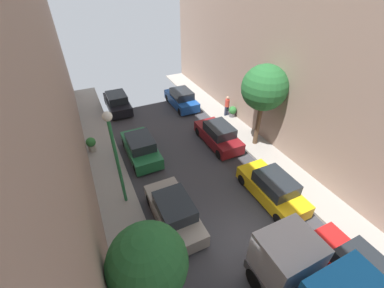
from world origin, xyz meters
name	(u,v)px	position (x,y,z in m)	size (l,w,h in m)	color
ground	(253,247)	(0.00, 0.00, 0.00)	(32.00, 32.00, 0.00)	#38383D
sidewalk_right	(330,209)	(5.00, 0.00, 0.07)	(2.00, 44.00, 0.15)	gray
parked_car_left_3	(174,212)	(-2.70, 2.85, 0.72)	(1.78, 4.20, 1.57)	gray
parked_car_left_4	(141,148)	(-2.70, 8.71, 0.72)	(1.78, 4.20, 1.57)	#1E6638
parked_car_left_5	(117,102)	(-2.70, 16.15, 0.72)	(1.78, 4.20, 1.57)	black
parked_car_right_1	(360,274)	(2.70, -3.07, 0.72)	(1.78, 4.20, 1.57)	red
parked_car_right_2	(273,189)	(2.70, 2.02, 0.72)	(1.78, 4.20, 1.57)	gold
parked_car_right_3	(218,135)	(2.70, 7.81, 0.72)	(1.78, 4.20, 1.57)	maroon
parked_car_right_4	(181,99)	(2.70, 14.39, 0.72)	(1.78, 4.20, 1.57)	#194799
pedestrian	(227,105)	(5.36, 10.94, 1.07)	(0.40, 0.36, 1.72)	#2D334C
street_tree_0	(148,263)	(-4.84, -0.72, 3.57)	(2.37, 2.37, 4.63)	brown
street_tree_1	(264,88)	(5.02, 6.54, 4.32)	(2.89, 2.89, 5.65)	brown
potted_plant_1	(233,111)	(5.68, 10.54, 0.64)	(0.66, 0.66, 0.91)	slate
potted_plant_4	(91,144)	(-5.61, 10.60, 0.71)	(0.64, 0.64, 1.02)	#B2A899
lamp_post	(114,147)	(-4.60, 5.16, 3.71)	(0.44, 0.44, 5.40)	#26723F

